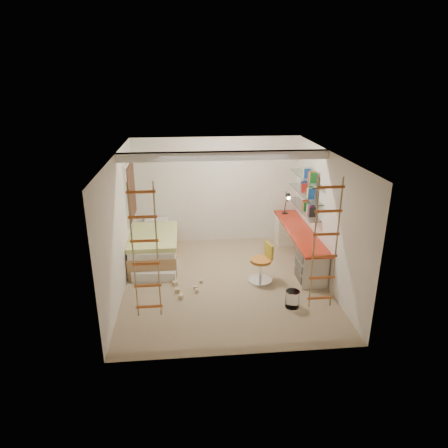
{
  "coord_description": "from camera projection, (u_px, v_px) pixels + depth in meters",
  "views": [
    {
      "loc": [
        -0.71,
        -7.14,
        3.93
      ],
      "look_at": [
        0.0,
        0.3,
        1.15
      ],
      "focal_mm": 32.0,
      "sensor_mm": 36.0,
      "label": 1
    }
  ],
  "objects": [
    {
      "name": "rope_ladder_right",
      "position": [
        325.0,
        245.0,
        6.05
      ],
      "size": [
        0.41,
        0.04,
        2.13
      ],
      "primitive_type": null,
      "color": "#CE5223",
      "rests_on": "ceiling"
    },
    {
      "name": "window_frame",
      "position": [
        130.0,
        191.0,
        8.78
      ],
      "size": [
        0.06,
        1.15,
        1.35
      ],
      "primitive_type": "cube",
      "color": "white",
      "rests_on": "wall_left"
    },
    {
      "name": "task_lamp",
      "position": [
        287.0,
        200.0,
        9.54
      ],
      "size": [
        0.14,
        0.36,
        0.57
      ],
      "color": "black",
      "rests_on": "desk"
    },
    {
      "name": "play_platform",
      "position": [
        155.0,
        267.0,
        8.37
      ],
      "size": [
        0.94,
        0.76,
        0.4
      ],
      "color": "silver",
      "rests_on": "floor"
    },
    {
      "name": "rope_ladder_left",
      "position": [
        145.0,
        252.0,
        5.81
      ],
      "size": [
        0.41,
        0.04,
        2.13
      ],
      "primitive_type": null,
      "color": "#D95E25",
      "rests_on": "ceiling"
    },
    {
      "name": "shelves",
      "position": [
        305.0,
        193.0,
        8.79
      ],
      "size": [
        0.25,
        1.8,
        0.71
      ],
      "color": "white",
      "rests_on": "wall_right"
    },
    {
      "name": "desk",
      "position": [
        298.0,
        244.0,
        8.91
      ],
      "size": [
        0.56,
        2.8,
        0.75
      ],
      "color": "red",
      "rests_on": "floor"
    },
    {
      "name": "bed",
      "position": [
        155.0,
        246.0,
        8.99
      ],
      "size": [
        1.02,
        2.0,
        0.69
      ],
      "color": "#AD7F51",
      "rests_on": "floor"
    },
    {
      "name": "window_blind",
      "position": [
        132.0,
        191.0,
        8.78
      ],
      "size": [
        0.02,
        1.0,
        1.2
      ],
      "primitive_type": "cube",
      "color": "#4C2D1E",
      "rests_on": "window_frame"
    },
    {
      "name": "ceiling_beam",
      "position": [
        224.0,
        156.0,
        7.5
      ],
      "size": [
        4.0,
        0.18,
        0.16
      ],
      "primitive_type": "cube",
      "color": "white",
      "rests_on": "ceiling"
    },
    {
      "name": "waste_bin",
      "position": [
        292.0,
        299.0,
        7.18
      ],
      "size": [
        0.25,
        0.25,
        0.32
      ],
      "primitive_type": "cylinder",
      "color": "white",
      "rests_on": "floor"
    },
    {
      "name": "toy_blocks",
      "position": [
        174.0,
        275.0,
        8.0
      ],
      "size": [
        1.25,
        1.21,
        0.67
      ],
      "color": "#CCB284",
      "rests_on": "floor"
    },
    {
      "name": "swivel_chair",
      "position": [
        262.0,
        268.0,
        8.03
      ],
      "size": [
        0.59,
        0.59,
        0.81
      ],
      "color": "#C27125",
      "rests_on": "floor"
    },
    {
      "name": "books",
      "position": [
        305.0,
        189.0,
        8.75
      ],
      "size": [
        0.14,
        0.7,
        0.92
      ],
      "color": "#262626",
      "rests_on": "shelves"
    },
    {
      "name": "floor",
      "position": [
        225.0,
        282.0,
        8.1
      ],
      "size": [
        4.5,
        4.5,
        0.0
      ],
      "primitive_type": "plane",
      "color": "#917A5D",
      "rests_on": "ground"
    }
  ]
}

